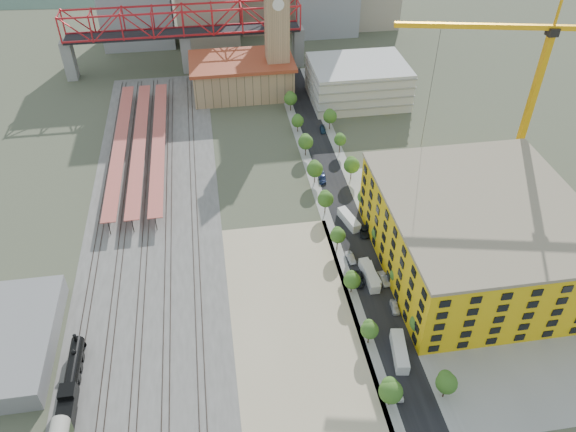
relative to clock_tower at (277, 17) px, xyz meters
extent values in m
plane|color=#474C38|center=(-8.00, -79.99, -28.70)|extent=(400.00, 400.00, 0.00)
cube|color=#605E59|center=(-44.00, -62.49, -28.67)|extent=(36.00, 165.00, 0.06)
cube|color=tan|center=(-12.00, -111.49, -28.67)|extent=(28.00, 67.00, 0.06)
cube|color=black|center=(8.00, -64.99, -28.67)|extent=(12.00, 170.00, 0.06)
cube|color=gray|center=(2.50, -64.99, -28.68)|extent=(3.00, 170.00, 0.04)
cube|color=gray|center=(13.50, -64.99, -28.68)|extent=(3.00, 170.00, 0.04)
cube|color=gray|center=(37.00, -99.99, -28.67)|extent=(50.00, 90.00, 0.06)
cube|color=#382B23|center=(-58.72, -62.49, -28.55)|extent=(0.12, 160.00, 0.18)
cube|color=#382B23|center=(-57.28, -62.49, -28.55)|extent=(0.12, 160.00, 0.18)
cube|color=#382B23|center=(-52.72, -62.49, -28.55)|extent=(0.12, 160.00, 0.18)
cube|color=#382B23|center=(-51.28, -62.49, -28.55)|extent=(0.12, 160.00, 0.18)
cube|color=#382B23|center=(-46.72, -62.49, -28.55)|extent=(0.12, 160.00, 0.18)
cube|color=#382B23|center=(-45.28, -62.49, -28.55)|extent=(0.12, 160.00, 0.18)
cube|color=#382B23|center=(-40.72, -62.49, -28.55)|extent=(0.12, 160.00, 0.18)
cube|color=#382B23|center=(-39.28, -62.49, -28.55)|extent=(0.12, 160.00, 0.18)
cube|color=#382B23|center=(-33.72, -62.49, -28.55)|extent=(0.12, 160.00, 0.18)
cube|color=#382B23|center=(-32.28, -62.49, -28.55)|extent=(0.12, 160.00, 0.18)
cube|color=#B65246|center=(-55.00, -34.99, -24.70)|extent=(4.00, 80.00, 0.25)
cylinder|color=black|center=(-55.00, -34.99, -26.70)|extent=(0.24, 0.24, 4.00)
cube|color=#B65246|center=(-49.00, -34.99, -24.70)|extent=(4.00, 80.00, 0.25)
cylinder|color=black|center=(-49.00, -34.99, -26.70)|extent=(0.24, 0.24, 4.00)
cube|color=#B65246|center=(-43.00, -34.99, -24.70)|extent=(4.00, 80.00, 0.25)
cylinder|color=black|center=(-43.00, -34.99, -26.70)|extent=(0.24, 0.24, 4.00)
cube|color=tan|center=(-13.00, 2.01, -22.70)|extent=(36.00, 22.00, 12.00)
cube|color=#9C3C22|center=(-13.00, 2.01, -16.20)|extent=(38.00, 24.00, 1.20)
cube|color=tan|center=(0.00, 0.01, -8.70)|extent=(8.00, 8.00, 40.00)
cylinder|color=white|center=(0.00, -4.09, 5.30)|extent=(4.00, 0.30, 4.00)
cube|color=silver|center=(28.00, -9.99, -21.70)|extent=(34.00, 26.00, 14.00)
cube|color=gray|center=(-78.00, 25.01, -21.20)|extent=(4.00, 6.00, 15.00)
cube|color=gray|center=(12.00, 25.01, -21.20)|extent=(4.00, 6.00, 15.00)
cube|color=gray|center=(-33.00, 25.01, -21.20)|extent=(4.00, 6.00, 15.00)
cube|color=black|center=(-33.00, 25.01, -13.20)|extent=(90.00, 9.00, 1.00)
cube|color=yellow|center=(34.00, -99.99, -19.70)|extent=(44.00, 50.00, 18.00)
cube|color=gray|center=(34.00, -99.99, -10.30)|extent=(44.60, 50.60, 0.80)
cube|color=gray|center=(-74.00, -109.99, -26.20)|extent=(22.00, 32.00, 5.00)
ellipsoid|color=#4C6B59|center=(-88.00, 180.01, -96.70)|extent=(396.00, 216.00, 180.00)
ellipsoid|color=#4C6B59|center=(32.00, 180.01, -120.70)|extent=(484.00, 264.00, 220.00)
ellipsoid|color=#4C6B59|center=(152.00, 180.01, -98.70)|extent=(418.00, 228.00, 190.00)
cylinder|color=black|center=(-58.00, -118.33, -26.12)|extent=(2.69, 12.89, 2.69)
cube|color=black|center=(-58.00, -125.31, -25.90)|extent=(3.01, 3.22, 3.44)
cylinder|color=black|center=(-58.00, -112.95, -24.18)|extent=(0.75, 0.75, 1.72)
sphere|color=black|center=(-58.00, -116.18, -24.72)|extent=(1.07, 1.07, 1.07)
cone|color=black|center=(-58.00, -111.02, -27.73)|extent=(2.79, 1.72, 2.79)
cube|color=black|center=(-58.00, -130.14, -26.55)|extent=(3.01, 6.45, 3.01)
cube|color=#FEAF10|center=(57.64, -70.82, -6.10)|extent=(1.61, 1.61, 45.19)
cube|color=black|center=(57.64, -70.82, 17.50)|extent=(2.51, 2.51, 2.01)
cube|color=#FEAF10|center=(38.98, -66.86, 18.50)|extent=(37.58, 9.09, 1.21)
cube|color=#FEAF10|center=(57.64, -70.82, 22.52)|extent=(0.50, 0.50, 8.03)
cube|color=silver|center=(8.00, -124.24, -27.33)|extent=(4.15, 10.25, 2.73)
cube|color=silver|center=(8.00, -102.07, -27.46)|extent=(2.54, 9.05, 2.47)
cube|color=silver|center=(8.00, -100.98, -27.45)|extent=(3.31, 9.29, 2.49)
cube|color=silver|center=(8.00, -80.08, -27.46)|extent=(4.65, 9.37, 2.48)
imported|color=white|center=(5.00, -133.32, -28.01)|extent=(2.00, 4.14, 1.36)
imported|color=#A5A5AB|center=(5.00, -94.24, -27.96)|extent=(2.04, 4.59, 1.46)
imported|color=black|center=(5.00, -101.90, -27.94)|extent=(3.10, 5.70, 1.52)
imported|color=navy|center=(5.00, -59.40, -27.96)|extent=(2.75, 5.33, 1.48)
imported|color=silver|center=(11.00, -111.74, -27.95)|extent=(2.13, 4.54, 1.50)
imported|color=#ABACB1|center=(11.00, -102.72, -27.90)|extent=(2.15, 4.99, 1.60)
imported|color=black|center=(11.00, -85.03, -27.98)|extent=(3.14, 5.47, 1.44)
imported|color=#1A324B|center=(11.00, -31.00, -28.05)|extent=(2.26, 4.63, 1.30)
camera|label=1|loc=(-26.17, -193.02, 67.43)|focal=35.00mm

